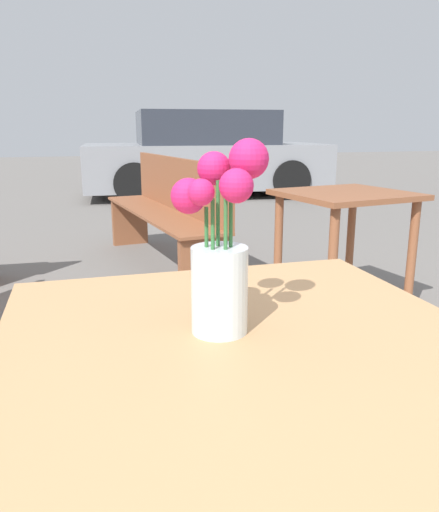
{
  "coord_description": "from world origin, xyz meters",
  "views": [
    {
      "loc": [
        -0.28,
        -0.76,
        1.07
      ],
      "look_at": [
        -0.04,
        0.07,
        0.85
      ],
      "focal_mm": 35.0,
      "sensor_mm": 36.0,
      "label": 1
    }
  ],
  "objects_px": {
    "table_front": "(250,389)",
    "table_back": "(345,217)",
    "parked_car": "(205,156)",
    "bench_near": "(168,207)",
    "flower_vase": "(220,260)"
  },
  "relations": [
    {
      "from": "table_front",
      "to": "parked_car",
      "type": "height_order",
      "value": "parked_car"
    },
    {
      "from": "flower_vase",
      "to": "bench_near",
      "type": "relative_size",
      "value": 0.18
    },
    {
      "from": "table_front",
      "to": "bench_near",
      "type": "height_order",
      "value": "bench_near"
    },
    {
      "from": "table_front",
      "to": "table_back",
      "type": "xyz_separation_m",
      "value": [
        1.19,
        1.74,
        -0.04
      ]
    },
    {
      "from": "table_front",
      "to": "bench_near",
      "type": "xyz_separation_m",
      "value": [
        0.41,
        3.02,
        -0.14
      ]
    },
    {
      "from": "table_front",
      "to": "bench_near",
      "type": "distance_m",
      "value": 3.05
    },
    {
      "from": "table_back",
      "to": "parked_car",
      "type": "distance_m",
      "value": 5.55
    },
    {
      "from": "parked_car",
      "to": "flower_vase",
      "type": "bearing_deg",
      "value": -104.39
    },
    {
      "from": "flower_vase",
      "to": "parked_car",
      "type": "relative_size",
      "value": 0.09
    },
    {
      "from": "table_front",
      "to": "bench_near",
      "type": "bearing_deg",
      "value": 82.33
    },
    {
      "from": "table_back",
      "to": "table_front",
      "type": "bearing_deg",
      "value": -124.47
    },
    {
      "from": "table_back",
      "to": "parked_car",
      "type": "height_order",
      "value": "parked_car"
    },
    {
      "from": "flower_vase",
      "to": "bench_near",
      "type": "bearing_deg",
      "value": 81.46
    },
    {
      "from": "parked_car",
      "to": "table_back",
      "type": "bearing_deg",
      "value": -96.34
    },
    {
      "from": "flower_vase",
      "to": "table_back",
      "type": "relative_size",
      "value": 0.45
    }
  ]
}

